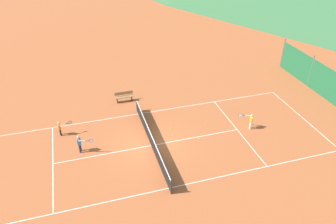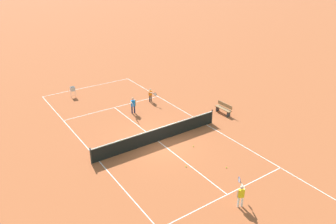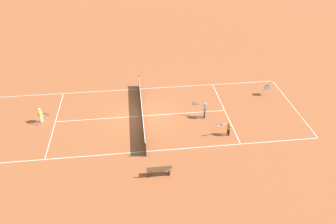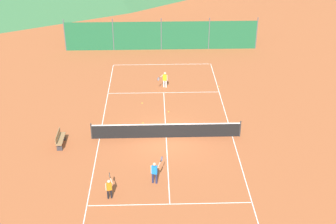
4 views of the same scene
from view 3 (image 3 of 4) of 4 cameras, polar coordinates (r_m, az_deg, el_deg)
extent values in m
plane|color=#A8542D|center=(24.81, -4.52, -0.70)|extent=(600.00, 600.00, 0.00)
cube|color=white|center=(27.72, 20.84, 1.02)|extent=(8.25, 0.05, 0.01)
cube|color=white|center=(21.57, -3.93, -6.88)|extent=(0.05, 23.85, 0.01)
cube|color=white|center=(28.28, -4.96, 4.02)|extent=(0.05, 23.85, 0.01)
cube|color=white|center=(25.51, -19.02, -1.63)|extent=(8.20, 0.05, 0.01)
cube|color=white|center=(25.74, 9.84, 0.28)|extent=(8.20, 0.05, 0.01)
cube|color=white|center=(24.81, -4.52, -0.69)|extent=(0.05, 12.80, 0.01)
cylinder|color=#2D2D2D|center=(20.88, -3.91, -6.60)|extent=(0.08, 0.08, 1.06)
cylinder|color=#2D2D2D|center=(28.41, -5.06, 5.39)|extent=(0.08, 0.08, 1.06)
cube|color=black|center=(24.56, -4.56, 0.17)|extent=(9.10, 0.02, 0.91)
cube|color=white|center=(24.30, -4.61, 1.10)|extent=(9.10, 0.04, 0.06)
cylinder|color=white|center=(25.75, -21.06, -0.98)|extent=(0.10, 0.10, 0.57)
cylinder|color=white|center=(25.64, -21.30, -1.21)|extent=(0.10, 0.10, 0.57)
cube|color=yellow|center=(25.42, -21.41, -0.17)|extent=(0.32, 0.26, 0.44)
sphere|color=beige|center=(25.25, -21.57, 0.46)|extent=(0.17, 0.17, 0.17)
cylinder|color=beige|center=(25.53, -21.18, 0.04)|extent=(0.06, 0.06, 0.44)
cylinder|color=beige|center=(25.09, -21.33, -0.14)|extent=(0.25, 0.42, 0.06)
cylinder|color=black|center=(24.90, -20.75, -0.28)|extent=(0.11, 0.19, 0.03)
torus|color=#1E4CB2|center=(24.77, -20.31, -0.38)|extent=(0.14, 0.26, 0.28)
cylinder|color=silver|center=(24.77, -20.31, -0.38)|extent=(0.11, 0.23, 0.25)
cylinder|color=black|center=(23.06, 10.57, -3.52)|extent=(0.09, 0.09, 0.52)
cylinder|color=black|center=(23.17, 10.36, -3.28)|extent=(0.09, 0.09, 0.52)
cube|color=orange|center=(22.84, 10.59, -2.48)|extent=(0.28, 0.20, 0.40)
sphere|color=beige|center=(22.66, 10.67, -1.85)|extent=(0.16, 0.16, 0.16)
cylinder|color=beige|center=(22.74, 10.79, -2.70)|extent=(0.06, 0.06, 0.40)
cylinder|color=beige|center=(22.76, 9.99, -2.05)|extent=(0.16, 0.41, 0.06)
cylinder|color=black|center=(22.63, 9.34, -2.21)|extent=(0.07, 0.19, 0.03)
torus|color=black|center=(22.53, 8.83, -2.34)|extent=(0.09, 0.28, 0.28)
cylinder|color=silver|center=(22.53, 8.83, -2.34)|extent=(0.07, 0.24, 0.25)
cylinder|color=#23284C|center=(24.49, 6.35, -0.49)|extent=(0.11, 0.11, 0.60)
cylinder|color=#23284C|center=(24.65, 6.38, -0.24)|extent=(0.11, 0.11, 0.60)
cube|color=blue|center=(24.27, 6.44, 0.67)|extent=(0.32, 0.24, 0.46)
sphere|color=tan|center=(24.08, 6.50, 1.37)|extent=(0.18, 0.18, 0.18)
cylinder|color=tan|center=(24.12, 6.42, 0.43)|extent=(0.07, 0.07, 0.46)
cylinder|color=tan|center=(24.33, 5.95, 1.31)|extent=(0.19, 0.47, 0.07)
cylinder|color=black|center=(24.34, 5.16, 1.38)|extent=(0.08, 0.21, 0.03)
torus|color=#1E4CB2|center=(24.35, 4.58, 1.43)|extent=(0.10, 0.28, 0.28)
cylinder|color=silver|center=(24.35, 4.58, 1.43)|extent=(0.07, 0.24, 0.25)
sphere|color=#CCE033|center=(23.64, -8.75, -2.93)|extent=(0.07, 0.07, 0.07)
sphere|color=#CCE033|center=(29.18, -19.48, 3.12)|extent=(0.07, 0.07, 0.07)
sphere|color=#CCE033|center=(23.89, -15.62, -3.50)|extent=(0.07, 0.07, 0.07)
sphere|color=#CCE033|center=(25.17, -12.11, -0.79)|extent=(0.07, 0.07, 0.07)
cylinder|color=#B7B7BC|center=(28.34, 17.13, 3.22)|extent=(0.02, 0.02, 0.55)
cylinder|color=#B7B7BC|center=(28.61, 16.89, 3.57)|extent=(0.02, 0.02, 0.55)
cylinder|color=#B7B7BC|center=(28.21, 16.49, 3.19)|extent=(0.02, 0.02, 0.55)
cylinder|color=#B7B7BC|center=(28.48, 16.26, 3.54)|extent=(0.02, 0.02, 0.55)
cube|color=#B7B7BC|center=(28.27, 16.79, 3.88)|extent=(0.34, 0.34, 0.02)
cube|color=#B7B7BC|center=(28.26, 17.16, 4.17)|extent=(0.34, 0.02, 0.34)
cube|color=#B7B7BC|center=(28.13, 16.52, 4.15)|extent=(0.34, 0.02, 0.34)
cube|color=#B7B7BC|center=(28.06, 16.96, 3.99)|extent=(0.02, 0.34, 0.34)
cube|color=#B7B7BC|center=(28.33, 16.72, 4.33)|extent=(0.02, 0.34, 0.34)
sphere|color=#CCE033|center=(28.27, 16.63, 4.00)|extent=(0.07, 0.07, 0.07)
sphere|color=#CCE033|center=(28.29, 17.01, 3.94)|extent=(0.07, 0.07, 0.07)
sphere|color=#CCE033|center=(28.19, 17.08, 3.82)|extent=(0.07, 0.07, 0.07)
sphere|color=#CCE033|center=(28.22, 16.85, 3.90)|extent=(0.07, 0.07, 0.07)
sphere|color=#CCE033|center=(28.20, 17.11, 3.82)|extent=(0.07, 0.07, 0.07)
sphere|color=#CCE033|center=(28.34, 16.73, 4.06)|extent=(0.07, 0.07, 0.07)
sphere|color=#CCE033|center=(28.15, 16.74, 3.97)|extent=(0.07, 0.07, 0.07)
sphere|color=#CCE033|center=(28.28, 16.54, 4.16)|extent=(0.07, 0.07, 0.07)
sphere|color=#CCE033|center=(28.20, 16.82, 4.02)|extent=(0.07, 0.07, 0.07)
sphere|color=#CCE033|center=(28.26, 17.03, 4.04)|extent=(0.07, 0.07, 0.07)
cube|color=olive|center=(19.68, -1.56, -9.96)|extent=(0.36, 1.50, 0.05)
cube|color=olive|center=(19.39, -1.52, -9.73)|extent=(0.04, 1.50, 0.28)
cube|color=#333338|center=(19.81, -3.31, -10.54)|extent=(0.32, 0.06, 0.44)
cube|color=#333338|center=(19.88, 0.20, -10.27)|extent=(0.32, 0.06, 0.44)
camera|label=1|loc=(37.64, -0.13, 33.73)|focal=35.00mm
camera|label=2|loc=(33.92, -36.22, 22.56)|focal=35.00mm
camera|label=4|loc=(31.98, 51.13, 24.56)|focal=50.00mm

